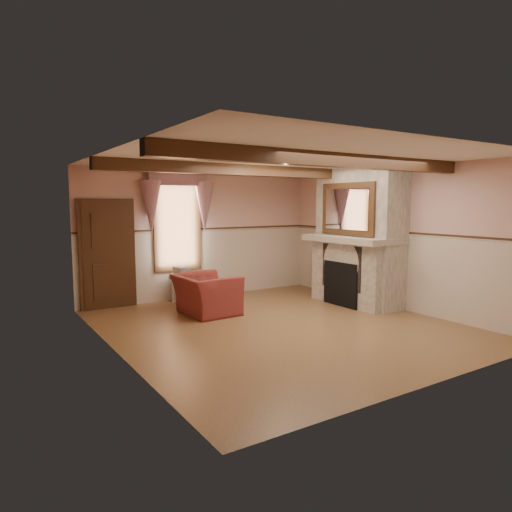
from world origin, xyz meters
TOP-DOWN VIEW (x-y plane):
  - floor at (0.00, 0.00)m, footprint 5.50×6.00m
  - ceiling at (0.00, 0.00)m, footprint 5.50×6.00m
  - wall_back at (0.00, 3.00)m, footprint 5.50×0.02m
  - wall_front at (0.00, -3.00)m, footprint 5.50×0.02m
  - wall_left at (-2.75, 0.00)m, footprint 0.02×6.00m
  - wall_right at (2.75, 0.00)m, footprint 0.02×6.00m
  - wainscot at (0.00, 0.00)m, footprint 5.50×6.00m
  - chair_rail at (0.00, 0.00)m, footprint 5.50×6.00m
  - firebox at (2.00, 0.60)m, footprint 0.20×0.95m
  - armchair at (-0.68, 1.47)m, footprint 1.05×1.19m
  - side_table at (-0.63, 2.70)m, footprint 0.69×0.69m
  - book_stack at (-0.63, 2.70)m, footprint 0.30×0.35m
  - radiator at (-0.49, 2.70)m, footprint 0.72×0.39m
  - bowl at (2.24, 0.55)m, footprint 0.38×0.38m
  - mantel_clock at (2.24, 1.40)m, footprint 0.14×0.24m
  - oil_lamp at (2.24, 0.85)m, footprint 0.11×0.11m
  - candle_red at (2.24, 0.23)m, footprint 0.06×0.06m
  - jar_yellow at (2.24, 0.35)m, footprint 0.06×0.06m
  - fireplace at (2.42, 0.60)m, footprint 0.85×2.00m
  - mantel at (2.24, 0.60)m, footprint 1.05×2.05m
  - overmantel_mirror at (2.06, 0.60)m, footprint 0.06×1.44m
  - door at (-2.10, 2.94)m, footprint 1.10×0.10m
  - window at (-0.60, 2.97)m, footprint 1.06×0.08m
  - window_drapes at (-0.60, 2.88)m, footprint 1.30×0.14m
  - ceiling_beam_front at (0.00, -1.20)m, footprint 5.50×0.18m
  - ceiling_beam_back at (0.00, 1.20)m, footprint 5.50×0.18m

SIDE VIEW (x-z plane):
  - floor at x=0.00m, z-range -0.01..0.01m
  - side_table at x=-0.63m, z-range 0.00..0.55m
  - radiator at x=-0.49m, z-range 0.00..0.60m
  - armchair at x=-0.68m, z-range 0.00..0.75m
  - firebox at x=2.00m, z-range 0.00..0.90m
  - book_stack at x=-0.63m, z-range 0.55..0.75m
  - wainscot at x=0.00m, z-range 0.00..1.50m
  - door at x=-2.10m, z-range 0.00..2.10m
  - mantel at x=2.24m, z-range 1.30..1.42m
  - wall_back at x=0.00m, z-range 0.00..2.80m
  - wall_front at x=0.00m, z-range 0.00..2.80m
  - wall_left at x=-2.75m, z-range 0.00..2.80m
  - wall_right at x=2.75m, z-range 0.00..2.80m
  - fireplace at x=2.42m, z-range 0.00..2.80m
  - bowl at x=2.24m, z-range 1.42..1.51m
  - jar_yellow at x=2.24m, z-range 1.42..1.54m
  - chair_rail at x=0.00m, z-range 1.46..1.54m
  - candle_red at x=2.24m, z-range 1.42..1.58m
  - mantel_clock at x=2.24m, z-range 1.42..1.62m
  - oil_lamp at x=2.24m, z-range 1.42..1.70m
  - window at x=-0.60m, z-range 0.64..2.66m
  - overmantel_mirror at x=2.06m, z-range 1.45..2.49m
  - window_drapes at x=-0.60m, z-range 1.55..2.95m
  - ceiling_beam_front at x=0.00m, z-range 2.60..2.80m
  - ceiling_beam_back at x=0.00m, z-range 2.60..2.80m
  - ceiling at x=0.00m, z-range 2.79..2.80m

